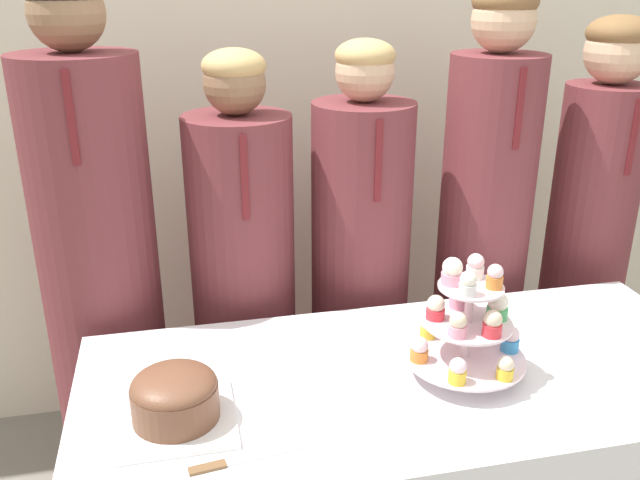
# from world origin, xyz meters

# --- Properties ---
(wall_back) EXTENTS (9.00, 0.06, 2.70)m
(wall_back) POSITION_xyz_m (0.00, 1.46, 1.35)
(wall_back) COLOR beige
(wall_back) RESTS_ON ground_plane
(round_cake) EXTENTS (0.24, 0.24, 0.12)m
(round_cake) POSITION_xyz_m (-0.54, 0.26, 0.78)
(round_cake) COLOR white
(round_cake) RESTS_ON table
(cake_knife) EXTENTS (0.23, 0.05, 0.01)m
(cake_knife) POSITION_xyz_m (-0.45, 0.11, 0.72)
(cake_knife) COLOR silver
(cake_knife) RESTS_ON table
(cupcake_stand) EXTENTS (0.27, 0.27, 0.28)m
(cupcake_stand) POSITION_xyz_m (0.11, 0.31, 0.85)
(cupcake_stand) COLOR silver
(cupcake_stand) RESTS_ON table
(student_0) EXTENTS (0.32, 0.32, 1.59)m
(student_0) POSITION_xyz_m (-0.73, 0.87, 0.75)
(student_0) COLOR brown
(student_0) RESTS_ON ground_plane
(student_1) EXTENTS (0.30, 0.30, 1.40)m
(student_1) POSITION_xyz_m (-0.33, 0.87, 0.66)
(student_1) COLOR brown
(student_1) RESTS_ON ground_plane
(student_2) EXTENTS (0.29, 0.30, 1.42)m
(student_2) POSITION_xyz_m (0.02, 0.87, 0.67)
(student_2) COLOR brown
(student_2) RESTS_ON ground_plane
(student_3) EXTENTS (0.28, 0.28, 1.55)m
(student_3) POSITION_xyz_m (0.42, 0.87, 0.75)
(student_3) COLOR brown
(student_3) RESTS_ON ground_plane
(student_4) EXTENTS (0.26, 0.27, 1.47)m
(student_4) POSITION_xyz_m (0.79, 0.87, 0.71)
(student_4) COLOR brown
(student_4) RESTS_ON ground_plane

